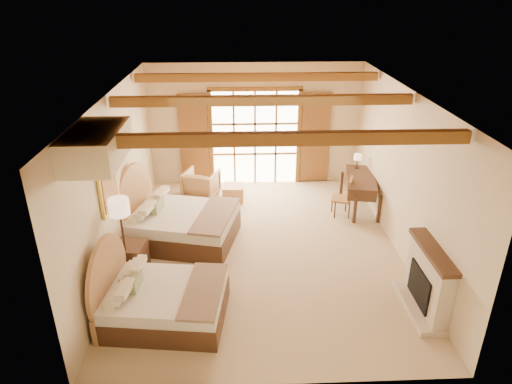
{
  "coord_description": "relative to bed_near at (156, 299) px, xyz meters",
  "views": [
    {
      "loc": [
        -0.46,
        -8.03,
        4.99
      ],
      "look_at": [
        -0.11,
        0.2,
        1.19
      ],
      "focal_mm": 32.0,
      "sensor_mm": 36.0,
      "label": 1
    }
  ],
  "objects": [
    {
      "name": "wall_left",
      "position": [
        -0.94,
        2.06,
        1.22
      ],
      "size": [
        0.0,
        7.0,
        7.0
      ],
      "primitive_type": "plane",
      "rotation": [
        1.57,
        0.0,
        1.57
      ],
      "color": "beige",
      "rests_on": "ground"
    },
    {
      "name": "canopy_valance",
      "position": [
        -0.59,
        0.06,
        2.57
      ],
      "size": [
        0.7,
        1.4,
        0.45
      ],
      "primitive_type": "cube",
      "color": "beige",
      "rests_on": "ceiling"
    },
    {
      "name": "ceiling_beams",
      "position": [
        1.81,
        2.06,
        2.7
      ],
      "size": [
        5.39,
        4.6,
        0.18
      ],
      "primitive_type": null,
      "color": "brown",
      "rests_on": "ceiling"
    },
    {
      "name": "desk",
      "position": [
        4.24,
        3.8,
        0.07
      ],
      "size": [
        0.95,
        1.64,
        0.83
      ],
      "rotation": [
        0.0,
        0.0,
        -0.2
      ],
      "color": "#472C1C",
      "rests_on": "floor"
    },
    {
      "name": "bed_far",
      "position": [
        -0.0,
        2.48,
        0.05
      ],
      "size": [
        2.51,
        2.08,
        1.43
      ],
      "rotation": [
        0.0,
        0.0,
        -0.23
      ],
      "color": "#472C1C",
      "rests_on": "floor"
    },
    {
      "name": "armchair",
      "position": [
        0.42,
        4.55,
        -0.01
      ],
      "size": [
        1.0,
        1.02,
        0.74
      ],
      "primitive_type": "imported",
      "rotation": [
        0.0,
        0.0,
        -3.46
      ],
      "color": "tan",
      "rests_on": "floor"
    },
    {
      "name": "desk_chair",
      "position": [
        3.76,
        3.49,
        -0.09
      ],
      "size": [
        0.54,
        0.53,
        0.95
      ],
      "rotation": [
        0.0,
        0.0,
        -0.34
      ],
      "color": "#AA7F37",
      "rests_on": "floor"
    },
    {
      "name": "nightstand",
      "position": [
        -0.66,
        1.23,
        -0.05
      ],
      "size": [
        0.62,
        0.62,
        0.66
      ],
      "primitive_type": "cube",
      "rotation": [
        0.0,
        0.0,
        -0.13
      ],
      "color": "#472C1C",
      "rests_on": "floor"
    },
    {
      "name": "ottoman",
      "position": [
        1.22,
        4.45,
        -0.19
      ],
      "size": [
        0.54,
        0.54,
        0.38
      ],
      "primitive_type": "cube",
      "rotation": [
        0.0,
        0.0,
        -0.05
      ],
      "color": "tan",
      "rests_on": "floor"
    },
    {
      "name": "desk_lamp",
      "position": [
        4.28,
        4.37,
        0.72
      ],
      "size": [
        0.18,
        0.18,
        0.36
      ],
      "color": "#332119",
      "rests_on": "desk"
    },
    {
      "name": "french_doors",
      "position": [
        1.81,
        5.5,
        0.87
      ],
      "size": [
        3.95,
        0.08,
        2.6
      ],
      "color": "white",
      "rests_on": "ground"
    },
    {
      "name": "bed_near",
      "position": [
        0.0,
        0.0,
        0.0
      ],
      "size": [
        2.07,
        1.65,
        1.25
      ],
      "rotation": [
        0.0,
        0.0,
        -0.12
      ],
      "color": "#472C1C",
      "rests_on": "floor"
    },
    {
      "name": "wall_back",
      "position": [
        1.81,
        5.56,
        1.22
      ],
      "size": [
        5.5,
        0.0,
        5.5
      ],
      "primitive_type": "plane",
      "rotation": [
        1.57,
        0.0,
        0.0
      ],
      "color": "beige",
      "rests_on": "ground"
    },
    {
      "name": "ceiling",
      "position": [
        1.81,
        2.06,
        2.82
      ],
      "size": [
        7.0,
        7.0,
        0.0
      ],
      "primitive_type": "plane",
      "rotation": [
        3.14,
        0.0,
        0.0
      ],
      "color": "#B7723A",
      "rests_on": "ground"
    },
    {
      "name": "floor_lamp",
      "position": [
        -0.69,
        1.07,
        1.03
      ],
      "size": [
        0.35,
        0.35,
        1.65
      ],
      "color": "#332119",
      "rests_on": "floor"
    },
    {
      "name": "wall_right",
      "position": [
        4.56,
        2.06,
        1.22
      ],
      "size": [
        0.0,
        7.0,
        7.0
      ],
      "primitive_type": "plane",
      "rotation": [
        1.57,
        0.0,
        -1.57
      ],
      "color": "beige",
      "rests_on": "ground"
    },
    {
      "name": "fireplace",
      "position": [
        4.41,
        0.06,
        0.13
      ],
      "size": [
        0.46,
        1.4,
        1.16
      ],
      "color": "#C2B699",
      "rests_on": "ground"
    },
    {
      "name": "floor",
      "position": [
        1.81,
        2.06,
        -0.38
      ],
      "size": [
        7.0,
        7.0,
        0.0
      ],
      "primitive_type": "plane",
      "color": "#CEB28B",
      "rests_on": "ground"
    },
    {
      "name": "painting",
      "position": [
        -0.89,
        1.31,
        1.37
      ],
      "size": [
        0.06,
        0.95,
        0.75
      ],
      "color": "yellow",
      "rests_on": "wall_left"
    }
  ]
}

